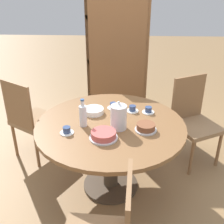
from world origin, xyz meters
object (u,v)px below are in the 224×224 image
at_px(cake_main, 104,135).
at_px(cup_a, 132,109).
at_px(chair_a, 30,118).
at_px(chair_c, 194,119).
at_px(cup_c, 113,106).
at_px(cup_b, 148,110).
at_px(bookshelf, 118,59).
at_px(cake_second, 146,127).
at_px(coffee_pot, 119,116).
at_px(water_bottle, 83,115).
at_px(cup_d, 67,131).

xyz_separation_m(cake_main, cup_a, (0.24, 0.49, -0.01)).
height_order(chair_a, cake_main, chair_a).
relative_size(chair_c, cup_c, 8.05).
bearing_deg(cup_b, chair_c, 28.53).
xyz_separation_m(bookshelf, cake_second, (0.27, -1.66, -0.10)).
xyz_separation_m(bookshelf, cake_main, (-0.08, -1.80, -0.10)).
height_order(coffee_pot, cup_a, coffee_pot).
bearing_deg(cup_b, bookshelf, 103.42).
relative_size(water_bottle, cup_b, 2.17).
bearing_deg(coffee_pot, cup_a, 68.77).
xyz_separation_m(chair_a, cup_b, (1.24, -0.24, 0.24)).
distance_m(chair_c, cake_main, 1.20).
bearing_deg(cake_main, coffee_pot, 54.69).
height_order(bookshelf, cup_c, bookshelf).
xyz_separation_m(chair_c, coffee_pot, (-0.79, -0.59, 0.33)).
relative_size(bookshelf, cup_c, 14.57).
distance_m(water_bottle, cake_second, 0.54).
xyz_separation_m(cake_second, cup_a, (-0.10, 0.35, -0.01)).
relative_size(cake_second, cup_c, 1.60).
height_order(water_bottle, cake_second, water_bottle).
relative_size(bookshelf, cup_d, 14.57).
xyz_separation_m(chair_c, cup_c, (-0.85, -0.20, 0.24)).
bearing_deg(cake_main, chair_a, 140.10).
bearing_deg(chair_a, cup_a, -159.55).
relative_size(chair_a, chair_c, 1.00).
bearing_deg(coffee_pot, chair_a, 150.63).
relative_size(coffee_pot, water_bottle, 1.00).
relative_size(cake_second, cup_a, 1.60).
bearing_deg(cup_a, chair_a, 168.83).
relative_size(cup_a, cup_c, 1.00).
bearing_deg(cup_c, cup_d, -127.21).
relative_size(chair_c, cup_d, 8.05).
bearing_deg(cup_c, cake_second, -54.89).
relative_size(chair_c, cake_second, 5.02).
height_order(coffee_pot, cup_b, coffee_pot).
distance_m(bookshelf, cake_main, 1.80).
relative_size(coffee_pot, cake_main, 1.09).
xyz_separation_m(cake_main, cake_second, (0.35, 0.14, -0.00)).
xyz_separation_m(chair_c, cup_d, (-1.22, -0.69, 0.24)).
height_order(chair_c, cup_d, chair_c).
bearing_deg(cup_c, chair_c, 13.30).
bearing_deg(bookshelf, cup_d, 77.47).
xyz_separation_m(cup_a, cup_d, (-0.55, -0.43, 0.00)).
distance_m(chair_a, cup_c, 0.95).
bearing_deg(cup_b, cup_c, 166.72).
xyz_separation_m(water_bottle, cup_d, (-0.12, -0.13, -0.08)).
bearing_deg(chair_c, cake_main, -167.33).
bearing_deg(cake_main, cup_a, 63.62).
bearing_deg(water_bottle, bookshelf, 80.65).
height_order(chair_a, chair_c, same).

